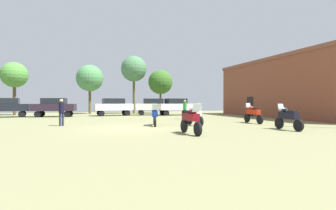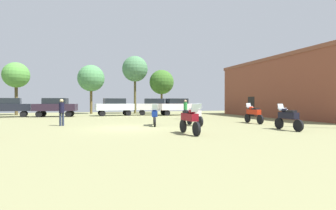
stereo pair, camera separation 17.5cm
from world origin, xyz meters
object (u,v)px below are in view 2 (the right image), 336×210
at_px(brick_building, 295,88).
at_px(motorcycle_4, 253,113).
at_px(motorcycle_3, 195,115).
at_px(tree_4, 91,78).
at_px(motorcycle_1, 154,115).
at_px(car_5, 114,106).
at_px(tree_5, 16,75).
at_px(motorcycle_8, 190,119).
at_px(car_4, 177,105).
at_px(tree_1, 135,69).
at_px(car_3, 8,106).
at_px(person_1, 185,108).
at_px(motorcycle_5, 288,117).
at_px(person_2, 62,110).
at_px(tree_6, 162,82).
at_px(car_1, 56,106).
at_px(car_2, 154,105).

xyz_separation_m(brick_building, motorcycle_4, (-8.62, -5.07, -2.33)).
distance_m(motorcycle_3, tree_4, 21.28).
relative_size(brick_building, motorcycle_1, 8.82).
bearing_deg(car_5, tree_5, 61.95).
xyz_separation_m(motorcycle_8, tree_5, (-13.18, 22.83, 4.04)).
relative_size(motorcycle_3, motorcycle_8, 1.00).
height_order(car_4, tree_1, tree_1).
relative_size(brick_building, car_3, 4.10).
relative_size(car_4, person_1, 2.45).
relative_size(brick_building, tree_1, 2.33).
xyz_separation_m(motorcycle_1, motorcycle_4, (7.51, -0.29, 0.03)).
distance_m(car_3, car_4, 18.26).
height_order(brick_building, person_1, brick_building).
xyz_separation_m(motorcycle_5, car_5, (-7.96, 18.26, 0.44)).
bearing_deg(person_1, motorcycle_1, -61.97).
height_order(motorcycle_4, motorcycle_8, motorcycle_4).
xyz_separation_m(motorcycle_1, motorcycle_3, (2.59, -0.74, 0.02)).
distance_m(brick_building, person_2, 22.37).
distance_m(car_4, tree_6, 6.24).
bearing_deg(tree_1, brick_building, -43.16).
distance_m(car_1, person_2, 11.61).
bearing_deg(tree_5, motorcycle_1, -54.92).
relative_size(brick_building, car_1, 4.10).
xyz_separation_m(motorcycle_3, tree_1, (-0.81, 18.98, 5.38)).
bearing_deg(motorcycle_4, car_3, 146.98).
xyz_separation_m(motorcycle_8, car_3, (-12.94, 18.69, 0.43)).
bearing_deg(car_4, tree_6, 1.61).
distance_m(car_5, tree_6, 8.64).
height_order(car_2, tree_6, tree_6).
distance_m(motorcycle_4, car_2, 14.35).
distance_m(person_2, tree_1, 18.95).
xyz_separation_m(motorcycle_1, motorcycle_5, (6.53, -4.81, 0.01)).
bearing_deg(car_2, motorcycle_1, 174.71).
distance_m(motorcycle_5, car_3, 26.54).
distance_m(tree_5, tree_6, 18.05).
bearing_deg(tree_4, person_2, -96.31).
bearing_deg(person_1, tree_4, -172.38).
bearing_deg(brick_building, car_3, 162.41).
bearing_deg(person_1, tree_6, 151.23).
distance_m(motorcycle_8, person_1, 10.85).
xyz_separation_m(motorcycle_8, car_2, (2.74, 18.29, 0.43)).
xyz_separation_m(car_3, tree_4, (8.37, 5.26, 3.59)).
bearing_deg(motorcycle_8, motorcycle_1, -86.37).
height_order(motorcycle_8, person_1, person_1).
bearing_deg(tree_4, car_4, -34.68).
relative_size(motorcycle_5, motorcycle_8, 0.96).
xyz_separation_m(motorcycle_1, tree_1, (1.78, 18.25, 5.40)).
height_order(person_1, person_2, person_1).
relative_size(tree_4, tree_6, 1.08).
xyz_separation_m(motorcycle_4, motorcycle_8, (-6.95, -4.58, -0.00)).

